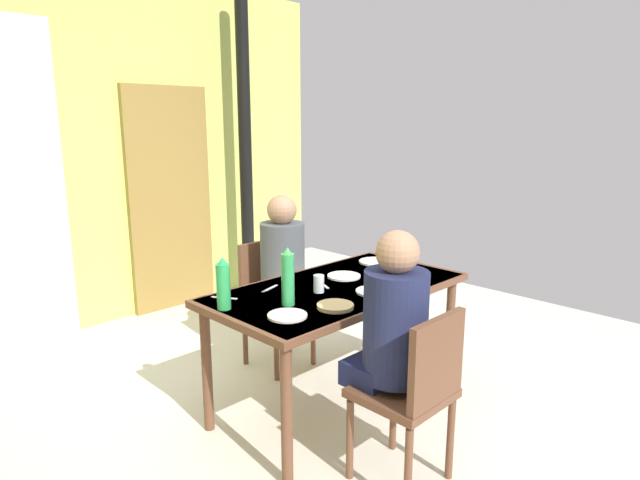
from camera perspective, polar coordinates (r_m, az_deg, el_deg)
ground_plane at (r=3.18m, az=-2.45°, el=-19.66°), size 6.35×6.35×0.00m
wall_back at (r=4.80m, az=-23.01°, el=8.59°), size 4.55×0.10×2.90m
door_wooden at (r=5.04m, az=-15.61°, el=4.13°), size 0.80×0.05×2.00m
stove_pipe_column at (r=5.13m, az=-7.94°, el=9.64°), size 0.12×0.12×2.90m
dining_table at (r=3.15m, az=1.94°, el=-6.21°), size 1.54×0.80×0.76m
chair_near_diner at (r=2.58m, az=10.06°, el=-15.28°), size 0.40×0.40×0.87m
chair_far_diner at (r=3.81m, az=-5.15°, el=-5.84°), size 0.40×0.40×0.87m
person_near_diner at (r=2.54m, az=7.76°, el=-8.67°), size 0.30×0.37×0.77m
person_far_diner at (r=3.63m, az=-3.85°, el=-2.07°), size 0.30×0.37×0.77m
water_bottle_green_near at (r=2.77m, az=-3.39°, el=-4.06°), size 0.07×0.07×0.31m
water_bottle_green_far at (r=2.76m, az=-10.24°, el=-4.72°), size 0.07×0.07×0.27m
dinner_plate_near_left at (r=3.65m, az=5.95°, el=-2.30°), size 0.23×0.23×0.01m
dinner_plate_near_right at (r=2.65m, az=-3.49°, el=-8.01°), size 0.20×0.20×0.01m
dinner_plate_far_center at (r=3.02m, az=5.75°, el=-5.45°), size 0.20×0.20×0.01m
dinner_plate_far_side at (r=3.30m, az=2.56°, el=-3.85°), size 0.20×0.20×0.01m
drinking_glass_by_near_diner at (r=3.00m, az=-0.13°, el=-4.67°), size 0.06×0.06×0.10m
bread_plate_sliced at (r=2.77m, az=1.64°, el=-7.03°), size 0.19×0.19×0.02m
cutlery_knife_near at (r=3.23m, az=8.72°, el=-4.44°), size 0.02×0.15×0.00m
cutlery_fork_near at (r=3.09m, az=-5.35°, el=-5.15°), size 0.15×0.06×0.00m
cutlery_knife_far at (r=3.14m, az=0.36°, el=-4.78°), size 0.08×0.14×0.00m
cutlery_fork_far at (r=2.96m, az=-10.14°, el=-6.07°), size 0.09×0.14×0.00m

